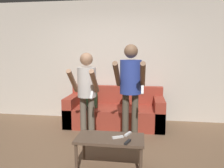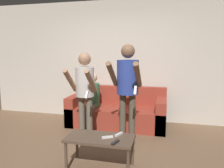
{
  "view_description": "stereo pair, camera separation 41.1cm",
  "coord_description": "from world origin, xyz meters",
  "px_view_note": "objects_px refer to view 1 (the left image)",
  "views": [
    {
      "loc": [
        0.68,
        -2.96,
        1.55
      ],
      "look_at": [
        0.11,
        1.07,
        0.96
      ],
      "focal_mm": 35.0,
      "sensor_mm": 36.0,
      "label": 1
    },
    {
      "loc": [
        1.08,
        -2.88,
        1.55
      ],
      "look_at": [
        0.11,
        1.07,
        0.96
      ],
      "focal_mm": 35.0,
      "sensor_mm": 36.0,
      "label": 2
    }
  ],
  "objects_px": {
    "couch": "(115,112)",
    "person_standing_right": "(131,82)",
    "person_seated": "(90,98)",
    "person_standing_left": "(87,88)",
    "remote_far": "(128,134)",
    "coffee_table": "(110,141)",
    "remote_mid": "(118,137)",
    "remote_near": "(127,142)"
  },
  "relations": [
    {
      "from": "person_standing_right",
      "to": "remote_mid",
      "type": "bearing_deg",
      "value": -97.42
    },
    {
      "from": "couch",
      "to": "coffee_table",
      "type": "bearing_deg",
      "value": -84.99
    },
    {
      "from": "person_seated",
      "to": "remote_near",
      "type": "xyz_separation_m",
      "value": [
        0.91,
        -1.74,
        -0.17
      ]
    },
    {
      "from": "remote_mid",
      "to": "couch",
      "type": "bearing_deg",
      "value": 98.27
    },
    {
      "from": "couch",
      "to": "person_standing_left",
      "type": "xyz_separation_m",
      "value": [
        -0.37,
        -0.94,
        0.68
      ]
    },
    {
      "from": "coffee_table",
      "to": "remote_mid",
      "type": "relative_size",
      "value": 6.02
    },
    {
      "from": "couch",
      "to": "coffee_table",
      "type": "xyz_separation_m",
      "value": [
        0.16,
        -1.79,
        0.12
      ]
    },
    {
      "from": "person_standing_left",
      "to": "person_seated",
      "type": "height_order",
      "value": "person_standing_left"
    },
    {
      "from": "couch",
      "to": "person_seated",
      "type": "distance_m",
      "value": 0.65
    },
    {
      "from": "person_standing_left",
      "to": "coffee_table",
      "type": "xyz_separation_m",
      "value": [
        0.53,
        -0.85,
        -0.57
      ]
    },
    {
      "from": "person_seated",
      "to": "remote_mid",
      "type": "height_order",
      "value": "person_seated"
    },
    {
      "from": "person_standing_left",
      "to": "person_seated",
      "type": "xyz_separation_m",
      "value": [
        -0.14,
        0.74,
        -0.33
      ]
    },
    {
      "from": "coffee_table",
      "to": "remote_far",
      "type": "relative_size",
      "value": 5.91
    },
    {
      "from": "person_standing_right",
      "to": "coffee_table",
      "type": "xyz_separation_m",
      "value": [
        -0.22,
        -0.85,
        -0.67
      ]
    },
    {
      "from": "couch",
      "to": "coffee_table",
      "type": "relative_size",
      "value": 2.26
    },
    {
      "from": "couch",
      "to": "coffee_table",
      "type": "distance_m",
      "value": 1.8
    },
    {
      "from": "person_standing_left",
      "to": "remote_near",
      "type": "distance_m",
      "value": 1.36
    },
    {
      "from": "person_seated",
      "to": "remote_far",
      "type": "height_order",
      "value": "person_seated"
    },
    {
      "from": "person_seated",
      "to": "person_standing_right",
      "type": "bearing_deg",
      "value": -40.1
    },
    {
      "from": "person_standing_left",
      "to": "person_standing_right",
      "type": "bearing_deg",
      "value": -0.21
    },
    {
      "from": "person_seated",
      "to": "person_standing_left",
      "type": "bearing_deg",
      "value": -79.5
    },
    {
      "from": "couch",
      "to": "remote_near",
      "type": "bearing_deg",
      "value": -78.37
    },
    {
      "from": "person_standing_left",
      "to": "remote_near",
      "type": "bearing_deg",
      "value": -52.32
    },
    {
      "from": "person_standing_left",
      "to": "couch",
      "type": "bearing_deg",
      "value": 68.36
    },
    {
      "from": "person_seated",
      "to": "remote_mid",
      "type": "distance_m",
      "value": 1.79
    },
    {
      "from": "person_standing_right",
      "to": "person_seated",
      "type": "bearing_deg",
      "value": 139.9
    },
    {
      "from": "coffee_table",
      "to": "remote_mid",
      "type": "height_order",
      "value": "remote_mid"
    },
    {
      "from": "couch",
      "to": "person_seated",
      "type": "height_order",
      "value": "person_seated"
    },
    {
      "from": "person_standing_right",
      "to": "remote_far",
      "type": "xyz_separation_m",
      "value": [
        0.01,
        -0.72,
        -0.61
      ]
    },
    {
      "from": "couch",
      "to": "remote_mid",
      "type": "distance_m",
      "value": 1.83
    },
    {
      "from": "remote_near",
      "to": "remote_far",
      "type": "bearing_deg",
      "value": 92.68
    },
    {
      "from": "couch",
      "to": "person_seated",
      "type": "relative_size",
      "value": 1.78
    },
    {
      "from": "remote_near",
      "to": "remote_mid",
      "type": "height_order",
      "value": "same"
    },
    {
      "from": "remote_near",
      "to": "remote_mid",
      "type": "relative_size",
      "value": 1.03
    },
    {
      "from": "coffee_table",
      "to": "person_standing_left",
      "type": "bearing_deg",
      "value": 121.91
    },
    {
      "from": "person_standing_right",
      "to": "remote_near",
      "type": "height_order",
      "value": "person_standing_right"
    },
    {
      "from": "person_standing_left",
      "to": "person_seated",
      "type": "relative_size",
      "value": 1.35
    },
    {
      "from": "person_seated",
      "to": "coffee_table",
      "type": "distance_m",
      "value": 1.74
    },
    {
      "from": "couch",
      "to": "person_standing_right",
      "type": "relative_size",
      "value": 1.21
    },
    {
      "from": "coffee_table",
      "to": "remote_far",
      "type": "bearing_deg",
      "value": 28.64
    },
    {
      "from": "person_standing_left",
      "to": "remote_far",
      "type": "bearing_deg",
      "value": -43.7
    },
    {
      "from": "person_seated",
      "to": "remote_mid",
      "type": "xyz_separation_m",
      "value": [
        0.77,
        -1.6,
        -0.17
      ]
    }
  ]
}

